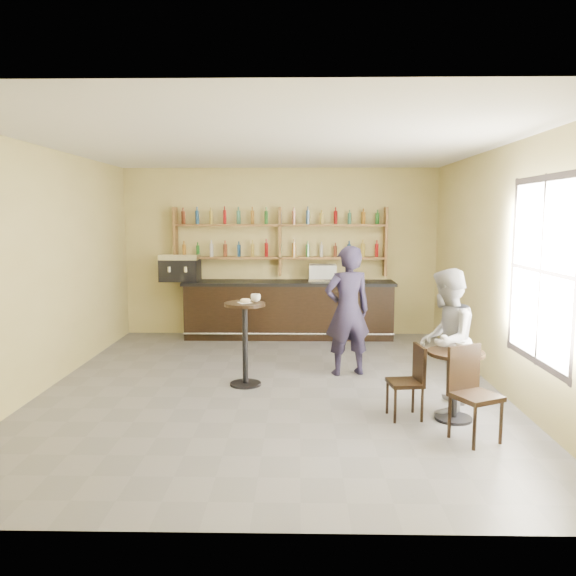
{
  "coord_description": "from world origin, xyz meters",
  "views": [
    {
      "loc": [
        0.36,
        -7.33,
        2.3
      ],
      "look_at": [
        0.2,
        0.8,
        1.25
      ],
      "focal_mm": 35.0,
      "sensor_mm": 36.0,
      "label": 1
    }
  ],
  "objects_px": {
    "bar_counter": "(289,309)",
    "pedestal_table": "(245,344)",
    "pastry_case": "(322,273)",
    "chair_south": "(476,395)",
    "chair_west": "(405,382)",
    "espresso_machine": "(180,268)",
    "patron_second": "(446,341)",
    "man_main": "(347,311)",
    "cafe_table": "(455,386)"
  },
  "relations": [
    {
      "from": "pastry_case",
      "to": "chair_south",
      "type": "xyz_separation_m",
      "value": [
        1.37,
        -4.91,
        -0.75
      ]
    },
    {
      "from": "espresso_machine",
      "to": "man_main",
      "type": "bearing_deg",
      "value": -37.24
    },
    {
      "from": "pastry_case",
      "to": "pedestal_table",
      "type": "bearing_deg",
      "value": -120.65
    },
    {
      "from": "espresso_machine",
      "to": "patron_second",
      "type": "relative_size",
      "value": 0.42
    },
    {
      "from": "pedestal_table",
      "to": "chair_south",
      "type": "xyz_separation_m",
      "value": [
        2.54,
        -1.86,
        -0.09
      ]
    },
    {
      "from": "bar_counter",
      "to": "chair_south",
      "type": "xyz_separation_m",
      "value": [
        2.0,
        -4.91,
        -0.05
      ]
    },
    {
      "from": "espresso_machine",
      "to": "chair_south",
      "type": "bearing_deg",
      "value": -47.6
    },
    {
      "from": "bar_counter",
      "to": "patron_second",
      "type": "height_order",
      "value": "patron_second"
    },
    {
      "from": "espresso_machine",
      "to": "pedestal_table",
      "type": "xyz_separation_m",
      "value": [
        1.51,
        -3.05,
        -0.76
      ]
    },
    {
      "from": "cafe_table",
      "to": "chair_south",
      "type": "distance_m",
      "value": 0.61
    },
    {
      "from": "pastry_case",
      "to": "man_main",
      "type": "distance_m",
      "value": 2.51
    },
    {
      "from": "patron_second",
      "to": "cafe_table",
      "type": "bearing_deg",
      "value": 31.53
    },
    {
      "from": "cafe_table",
      "to": "pedestal_table",
      "type": "bearing_deg",
      "value": 153.11
    },
    {
      "from": "espresso_machine",
      "to": "chair_west",
      "type": "relative_size",
      "value": 0.84
    },
    {
      "from": "pedestal_table",
      "to": "chair_west",
      "type": "relative_size",
      "value": 1.35
    },
    {
      "from": "espresso_machine",
      "to": "bar_counter",
      "type": "bearing_deg",
      "value": 2.92
    },
    {
      "from": "bar_counter",
      "to": "pastry_case",
      "type": "bearing_deg",
      "value": 0.0
    },
    {
      "from": "pastry_case",
      "to": "chair_south",
      "type": "bearing_deg",
      "value": -84.12
    },
    {
      "from": "espresso_machine",
      "to": "pedestal_table",
      "type": "bearing_deg",
      "value": -60.74
    },
    {
      "from": "pastry_case",
      "to": "chair_south",
      "type": "relative_size",
      "value": 0.54
    },
    {
      "from": "man_main",
      "to": "chair_west",
      "type": "relative_size",
      "value": 2.22
    },
    {
      "from": "pastry_case",
      "to": "pedestal_table",
      "type": "xyz_separation_m",
      "value": [
        -1.17,
        -3.05,
        -0.66
      ]
    },
    {
      "from": "bar_counter",
      "to": "patron_second",
      "type": "bearing_deg",
      "value": -64.46
    },
    {
      "from": "bar_counter",
      "to": "espresso_machine",
      "type": "relative_size",
      "value": 5.56
    },
    {
      "from": "cafe_table",
      "to": "chair_west",
      "type": "distance_m",
      "value": 0.55
    },
    {
      "from": "bar_counter",
      "to": "chair_south",
      "type": "bearing_deg",
      "value": -67.86
    },
    {
      "from": "pedestal_table",
      "to": "chair_west",
      "type": "height_order",
      "value": "pedestal_table"
    },
    {
      "from": "pedestal_table",
      "to": "patron_second",
      "type": "xyz_separation_m",
      "value": [
        2.45,
        -0.95,
        0.28
      ]
    },
    {
      "from": "pedestal_table",
      "to": "patron_second",
      "type": "relative_size",
      "value": 0.67
    },
    {
      "from": "espresso_machine",
      "to": "pedestal_table",
      "type": "relative_size",
      "value": 0.62
    },
    {
      "from": "espresso_machine",
      "to": "man_main",
      "type": "distance_m",
      "value": 3.87
    },
    {
      "from": "pastry_case",
      "to": "chair_west",
      "type": "distance_m",
      "value": 4.41
    },
    {
      "from": "chair_west",
      "to": "chair_south",
      "type": "bearing_deg",
      "value": 35.33
    },
    {
      "from": "pastry_case",
      "to": "patron_second",
      "type": "bearing_deg",
      "value": -81.93
    },
    {
      "from": "espresso_machine",
      "to": "cafe_table",
      "type": "xyz_separation_m",
      "value": [
        4.0,
        -4.31,
        -0.93
      ]
    },
    {
      "from": "man_main",
      "to": "chair_south",
      "type": "distance_m",
      "value": 2.71
    },
    {
      "from": "man_main",
      "to": "chair_south",
      "type": "bearing_deg",
      "value": 99.87
    },
    {
      "from": "pastry_case",
      "to": "cafe_table",
      "type": "height_order",
      "value": "pastry_case"
    },
    {
      "from": "chair_west",
      "to": "cafe_table",
      "type": "bearing_deg",
      "value": 77.43
    },
    {
      "from": "bar_counter",
      "to": "pastry_case",
      "type": "distance_m",
      "value": 0.94
    },
    {
      "from": "bar_counter",
      "to": "chair_west",
      "type": "relative_size",
      "value": 4.7
    },
    {
      "from": "pedestal_table",
      "to": "patron_second",
      "type": "height_order",
      "value": "patron_second"
    },
    {
      "from": "bar_counter",
      "to": "pastry_case",
      "type": "height_order",
      "value": "pastry_case"
    },
    {
      "from": "pedestal_table",
      "to": "chair_south",
      "type": "bearing_deg",
      "value": -36.27
    },
    {
      "from": "bar_counter",
      "to": "pedestal_table",
      "type": "height_order",
      "value": "pedestal_table"
    },
    {
      "from": "bar_counter",
      "to": "man_main",
      "type": "relative_size",
      "value": 2.11
    },
    {
      "from": "man_main",
      "to": "chair_south",
      "type": "xyz_separation_m",
      "value": [
        1.11,
        -2.43,
        -0.46
      ]
    },
    {
      "from": "patron_second",
      "to": "bar_counter",
      "type": "bearing_deg",
      "value": -129.67
    },
    {
      "from": "chair_south",
      "to": "patron_second",
      "type": "xyz_separation_m",
      "value": [
        -0.09,
        0.91,
        0.36
      ]
    },
    {
      "from": "man_main",
      "to": "patron_second",
      "type": "xyz_separation_m",
      "value": [
        1.02,
        -1.52,
        -0.09
      ]
    }
  ]
}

